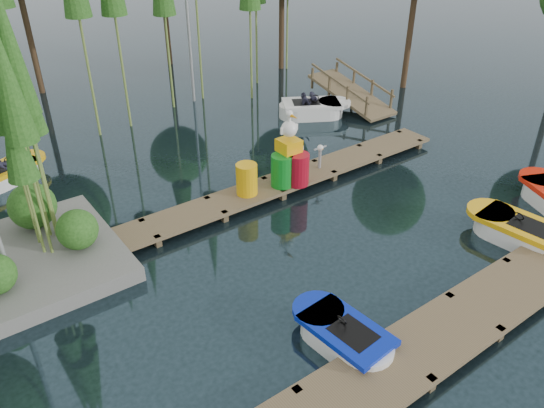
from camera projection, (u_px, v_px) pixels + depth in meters
ground_plane at (268, 255)px, 13.38m from camera, size 90.00×90.00×0.00m
near_dock at (405, 359)px, 10.15m from camera, size 18.00×1.50×0.50m
far_dock at (245, 196)px, 15.50m from camera, size 15.00×1.20×0.50m
ramp at (351, 93)px, 22.14m from camera, size 1.50×3.94×1.49m
boat_blue at (344, 336)px, 10.66m from camera, size 1.27×2.48×0.81m
boat_yellow_near at (518, 232)px, 13.82m from camera, size 1.54×2.85×0.92m
boat_yellow_far at (8, 173)px, 16.68m from camera, size 2.69×1.99×1.23m
boat_white_far at (312, 109)px, 21.34m from camera, size 3.16×2.58×1.37m
yellow_barrel at (247, 179)px, 15.25m from camera, size 0.62×0.62×0.93m
drum_cluster at (291, 162)px, 15.79m from camera, size 1.31×1.20×2.26m
seagull_post at (320, 152)px, 16.62m from camera, size 0.50×0.27×0.79m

